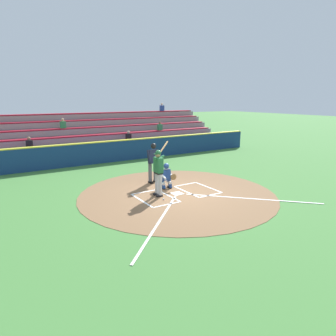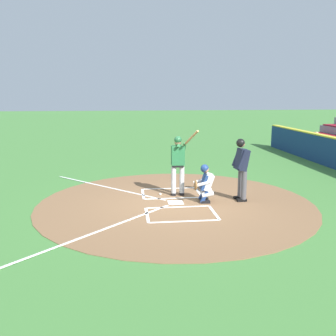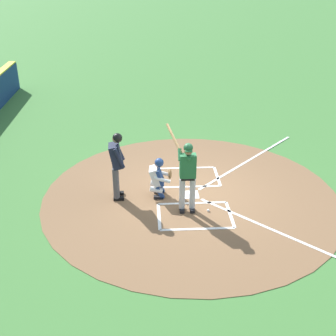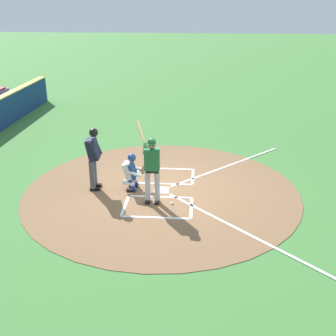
# 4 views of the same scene
# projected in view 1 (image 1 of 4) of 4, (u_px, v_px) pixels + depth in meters

# --- Properties ---
(ground_plane) EXTENTS (120.00, 120.00, 0.00)m
(ground_plane) POSITION_uv_depth(u_px,v_px,m) (177.00, 194.00, 12.29)
(ground_plane) COLOR #427A38
(dirt_circle) EXTENTS (8.00, 8.00, 0.01)m
(dirt_circle) POSITION_uv_depth(u_px,v_px,m) (177.00, 194.00, 12.28)
(dirt_circle) COLOR brown
(dirt_circle) RESTS_ON ground
(home_plate_and_chalk) EXTENTS (7.93, 4.91, 0.01)m
(home_plate_and_chalk) POSITION_uv_depth(u_px,v_px,m) (190.00, 199.00, 11.56)
(home_plate_and_chalk) COLOR white
(home_plate_and_chalk) RESTS_ON dirt_circle
(batter) EXTENTS (0.93, 0.71, 2.13)m
(batter) POSITION_uv_depth(u_px,v_px,m) (158.00, 169.00, 11.79)
(batter) COLOR #BCBCBC
(batter) RESTS_ON ground
(catcher) EXTENTS (0.59, 0.63, 1.13)m
(catcher) POSITION_uv_depth(u_px,v_px,m) (166.00, 175.00, 12.87)
(catcher) COLOR black
(catcher) RESTS_ON ground
(plate_umpire) EXTENTS (0.59, 0.43, 1.86)m
(plate_umpire) POSITION_uv_depth(u_px,v_px,m) (153.00, 160.00, 13.64)
(plate_umpire) COLOR #4C4C51
(plate_umpire) RESTS_ON ground
(baseball) EXTENTS (0.07, 0.07, 0.07)m
(baseball) POSITION_uv_depth(u_px,v_px,m) (164.00, 199.00, 11.52)
(baseball) COLOR white
(baseball) RESTS_ON ground
(backstop_wall) EXTENTS (22.00, 0.36, 1.31)m
(backstop_wall) POSITION_uv_depth(u_px,v_px,m) (109.00, 151.00, 18.32)
(backstop_wall) COLOR navy
(backstop_wall) RESTS_ON ground
(bleacher_stand) EXTENTS (20.00, 5.10, 3.45)m
(bleacher_stand) POSITION_uv_depth(u_px,v_px,m) (89.00, 139.00, 21.40)
(bleacher_stand) COLOR gray
(bleacher_stand) RESTS_ON ground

